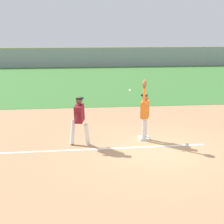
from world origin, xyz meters
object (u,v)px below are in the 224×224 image
object	(u,v)px
parked_car_black	(1,58)
parked_car_green	(96,57)
parked_car_silver	(51,57)
fielder	(145,110)
parked_car_red	(188,56)
parked_car_tan	(139,56)
runner	(79,118)
first_base	(144,138)
baseball	(130,90)

from	to	relation	value
parked_car_black	parked_car_green	bearing A→B (deg)	-4.11
parked_car_black	parked_car_green	xyz separation A→B (m)	(10.86, 0.10, 0.00)
parked_car_black	parked_car_silver	distance (m)	5.68
fielder	parked_car_red	distance (m)	30.30
parked_car_black	parked_car_tan	size ratio (longest dim) A/B	0.99
parked_car_black	parked_car_silver	xyz separation A→B (m)	(5.68, -0.21, 0.00)
parked_car_green	parked_car_red	distance (m)	11.37
parked_car_green	runner	bearing A→B (deg)	-100.17
parked_car_silver	parked_car_tan	world-z (taller)	same
first_base	fielder	distance (m)	1.08
runner	parked_car_green	size ratio (longest dim) A/B	0.38
baseball	parked_car_green	bearing A→B (deg)	89.46
parked_car_silver	parked_car_tan	bearing A→B (deg)	-2.14
baseball	parked_car_black	xyz separation A→B (m)	(-10.60, 27.59, -1.18)
fielder	parked_car_silver	world-z (taller)	fielder
first_base	parked_car_silver	bearing A→B (deg)	101.32
parked_car_tan	parked_car_green	bearing A→B (deg)	-171.96
parked_car_black	parked_car_tan	world-z (taller)	same
baseball	parked_car_red	xyz separation A→B (m)	(11.62, 28.11, -1.18)
first_base	parked_car_red	size ratio (longest dim) A/B	0.08
parked_car_silver	parked_car_tan	size ratio (longest dim) A/B	1.00
fielder	parked_car_green	bearing A→B (deg)	-68.77
fielder	parked_car_black	world-z (taller)	fielder
first_base	baseball	xyz separation A→B (m)	(-0.56, 0.02, 1.82)
fielder	baseball	world-z (taller)	fielder
first_base	fielder	world-z (taller)	fielder
runner	parked_car_green	distance (m)	28.15
runner	parked_car_red	distance (m)	31.50
runner	parked_car_red	world-z (taller)	runner
fielder	parked_car_green	world-z (taller)	fielder
baseball	parked_car_tan	distance (m)	28.48
first_base	parked_car_green	bearing A→B (deg)	90.62
first_base	parked_car_green	world-z (taller)	parked_car_green
parked_car_green	fielder	bearing A→B (deg)	-95.36
parked_car_black	runner	bearing A→B (deg)	-77.18
first_base	parked_car_red	bearing A→B (deg)	68.53
parked_car_tan	parked_car_red	world-z (taller)	same
fielder	parked_car_silver	distance (m)	28.01
baseball	parked_car_red	size ratio (longest dim) A/B	0.02
runner	parked_car_black	world-z (taller)	runner
baseball	parked_car_tan	xyz separation A→B (m)	(5.51, 27.92, -1.18)
baseball	parked_car_red	distance (m)	30.44
first_base	baseball	size ratio (longest dim) A/B	5.14
parked_car_green	parked_car_tan	world-z (taller)	same
first_base	runner	size ratio (longest dim) A/B	0.22
runner	parked_car_green	xyz separation A→B (m)	(2.07, 28.07, -0.32)
parked_car_tan	parked_car_silver	bearing A→B (deg)	-171.51
first_base	parked_car_green	distance (m)	27.71
first_base	parked_car_tan	xyz separation A→B (m)	(4.96, 27.94, 0.63)
fielder	baseball	xyz separation A→B (m)	(-0.54, 0.09, 0.74)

